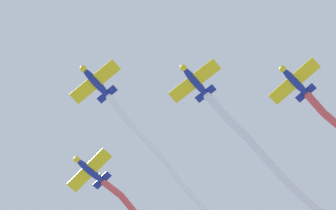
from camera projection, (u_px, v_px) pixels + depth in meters
name	position (u px, v px, depth m)	size (l,w,h in m)	color
airplane_lead	(95.00, 82.00, 79.82)	(4.77, 6.12, 1.56)	navy
smoke_trail_lead	(173.00, 173.00, 83.30)	(20.42, 11.94, 1.77)	white
airplane_left_wing	(195.00, 81.00, 79.79)	(4.76, 6.10, 1.56)	navy
smoke_trail_left_wing	(301.00, 190.00, 86.00)	(30.73, 14.08, 4.28)	white
airplane_right_wing	(90.00, 170.00, 83.79)	(4.82, 6.25, 1.56)	navy
airplane_slot	(294.00, 81.00, 79.48)	(4.81, 6.21, 1.56)	navy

